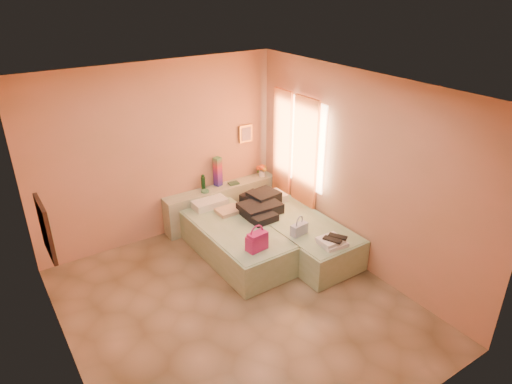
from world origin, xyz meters
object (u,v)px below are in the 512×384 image
green_book (234,183)px  flower_vase (262,169)px  headboard_ledge (222,204)px  towel_stack (333,242)px  bed_left (235,241)px  blue_handbag (299,229)px  magenta_handbag (257,241)px  water_bottle (203,182)px  bed_right (299,235)px

green_book → flower_vase: bearing=5.5°
headboard_ledge → towel_stack: size_ratio=5.86×
bed_left → blue_handbag: (0.66, -0.71, 0.33)m
bed_left → magenta_handbag: size_ratio=6.98×
water_bottle → flower_vase: flower_vase is taller
blue_handbag → towel_stack: 0.53m
bed_left → green_book: size_ratio=11.68×
water_bottle → towel_stack: water_bottle is taller
green_book → blue_handbag: (0.05, -1.74, -0.08)m
green_book → flower_vase: flower_vase is taller
bed_left → headboard_ledge: bearing=69.7°
blue_handbag → bed_right: bearing=42.4°
bed_right → flower_vase: flower_vase is taller
green_book → bed_right: bearing=-74.0°
headboard_ledge → water_bottle: bearing=165.9°
flower_vase → magenta_handbag: 2.16m
green_book → towel_stack: size_ratio=0.49×
flower_vase → blue_handbag: bearing=-107.2°
bed_left → flower_vase: size_ratio=7.62×
water_bottle → flower_vase: bearing=-4.5°
headboard_ledge → blue_handbag: bearing=-80.9°
bed_right → towel_stack: 0.83m
bed_left → bed_right: (0.90, -0.42, 0.00)m
water_bottle → green_book: bearing=-10.8°
flower_vase → towel_stack: size_ratio=0.75×
water_bottle → blue_handbag: (0.58, -1.84, -0.19)m
bed_left → flower_vase: 1.67m
bed_right → towel_stack: (-0.03, -0.78, 0.30)m
bed_left → water_bottle: bearing=85.3°
bed_right → towel_stack: bearing=-92.9°
towel_stack → headboard_ledge: bearing=102.4°
towel_stack → flower_vase: bearing=81.6°
magenta_handbag → towel_stack: magenta_handbag is taller
water_bottle → blue_handbag: 1.93m
bed_right → flower_vase: 1.57m
bed_right → blue_handbag: blue_handbag is taller
headboard_ledge → water_bottle: (-0.30, 0.07, 0.45)m
headboard_ledge → flower_vase: flower_vase is taller
water_bottle → flower_vase: (1.12, -0.09, 0.01)m
bed_left → towel_stack: 1.51m
bed_left → blue_handbag: blue_handbag is taller
bed_right → towel_stack: towel_stack is taller
bed_right → green_book: size_ratio=11.68×
headboard_ledge → green_book: (0.23, -0.03, 0.34)m
magenta_handbag → blue_handbag: (0.73, -0.01, -0.05)m
green_book → towel_stack: 2.24m
towel_stack → blue_handbag: bearing=113.7°
flower_vase → towel_stack: (-0.33, -2.23, -0.23)m
blue_handbag → towel_stack: bearing=-74.7°
water_bottle → flower_vase: size_ratio=0.95×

